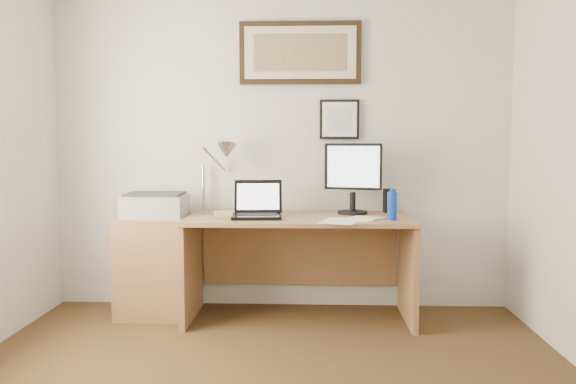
{
  "coord_description": "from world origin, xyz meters",
  "views": [
    {
      "loc": [
        0.23,
        -2.34,
        1.28
      ],
      "look_at": [
        0.08,
        1.43,
        0.94
      ],
      "focal_mm": 35.0,
      "sensor_mm": 36.0,
      "label": 1
    }
  ],
  "objects_px": {
    "water_bottle": "(392,206)",
    "printer": "(155,205)",
    "desk": "(299,247)",
    "laptop": "(257,209)",
    "lcd_monitor": "(353,175)",
    "side_cabinet": "(154,267)",
    "book": "(214,215)"
  },
  "relations": [
    {
      "from": "laptop",
      "to": "lcd_monitor",
      "type": "xyz_separation_m",
      "value": [
        0.69,
        0.21,
        0.23
      ]
    },
    {
      "from": "printer",
      "to": "book",
      "type": "bearing_deg",
      "value": -9.9
    },
    {
      "from": "water_bottle",
      "to": "desk",
      "type": "xyz_separation_m",
      "value": [
        -0.64,
        0.24,
        -0.33
      ]
    },
    {
      "from": "water_bottle",
      "to": "book",
      "type": "bearing_deg",
      "value": 173.15
    },
    {
      "from": "laptop",
      "to": "water_bottle",
      "type": "bearing_deg",
      "value": -5.8
    },
    {
      "from": "book",
      "to": "printer",
      "type": "xyz_separation_m",
      "value": [
        -0.45,
        0.08,
        0.06
      ]
    },
    {
      "from": "book",
      "to": "desk",
      "type": "bearing_deg",
      "value": 8.14
    },
    {
      "from": "side_cabinet",
      "to": "book",
      "type": "distance_m",
      "value": 0.61
    },
    {
      "from": "water_bottle",
      "to": "laptop",
      "type": "bearing_deg",
      "value": 174.2
    },
    {
      "from": "laptop",
      "to": "lcd_monitor",
      "type": "height_order",
      "value": "lcd_monitor"
    },
    {
      "from": "laptop",
      "to": "lcd_monitor",
      "type": "bearing_deg",
      "value": 17.02
    },
    {
      "from": "book",
      "to": "printer",
      "type": "relative_size",
      "value": 0.66
    },
    {
      "from": "desk",
      "to": "laptop",
      "type": "bearing_deg",
      "value": -154.23
    },
    {
      "from": "water_bottle",
      "to": "lcd_monitor",
      "type": "relative_size",
      "value": 0.37
    },
    {
      "from": "side_cabinet",
      "to": "lcd_monitor",
      "type": "height_order",
      "value": "lcd_monitor"
    },
    {
      "from": "water_bottle",
      "to": "printer",
      "type": "bearing_deg",
      "value": 172.34
    },
    {
      "from": "water_bottle",
      "to": "book",
      "type": "distance_m",
      "value": 1.26
    },
    {
      "from": "side_cabinet",
      "to": "book",
      "type": "bearing_deg",
      "value": -6.36
    },
    {
      "from": "desk",
      "to": "water_bottle",
      "type": "bearing_deg",
      "value": -20.35
    },
    {
      "from": "desk",
      "to": "lcd_monitor",
      "type": "relative_size",
      "value": 3.08
    },
    {
      "from": "printer",
      "to": "desk",
      "type": "bearing_deg",
      "value": 0.47
    },
    {
      "from": "side_cabinet",
      "to": "desk",
      "type": "height_order",
      "value": "desk"
    },
    {
      "from": "desk",
      "to": "printer",
      "type": "bearing_deg",
      "value": -179.53
    },
    {
      "from": "water_bottle",
      "to": "laptop",
      "type": "xyz_separation_m",
      "value": [
        -0.93,
        0.09,
        -0.04
      ]
    },
    {
      "from": "laptop",
      "to": "desk",
      "type": "bearing_deg",
      "value": 25.77
    },
    {
      "from": "side_cabinet",
      "to": "desk",
      "type": "xyz_separation_m",
      "value": [
        1.07,
        0.04,
        0.15
      ]
    },
    {
      "from": "laptop",
      "to": "printer",
      "type": "xyz_separation_m",
      "value": [
        -0.76,
        0.13,
        0.01
      ]
    },
    {
      "from": "lcd_monitor",
      "to": "side_cabinet",
      "type": "bearing_deg",
      "value": -175.95
    },
    {
      "from": "side_cabinet",
      "to": "laptop",
      "type": "distance_m",
      "value": 0.9
    },
    {
      "from": "desk",
      "to": "side_cabinet",
      "type": "bearing_deg",
      "value": -178.11
    },
    {
      "from": "laptop",
      "to": "printer",
      "type": "relative_size",
      "value": 0.82
    },
    {
      "from": "side_cabinet",
      "to": "laptop",
      "type": "relative_size",
      "value": 2.03
    }
  ]
}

